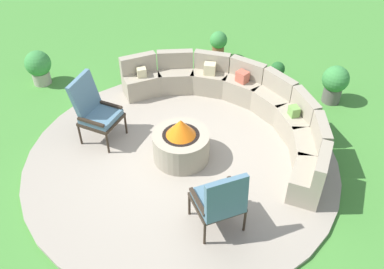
{
  "coord_description": "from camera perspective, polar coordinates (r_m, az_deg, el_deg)",
  "views": [
    {
      "loc": [
        4.32,
        -2.35,
        4.63
      ],
      "look_at": [
        0.0,
        0.2,
        0.45
      ],
      "focal_mm": 38.56,
      "sensor_mm": 36.0,
      "label": 1
    }
  ],
  "objects": [
    {
      "name": "ground_plane",
      "position": [
        6.75,
        -1.46,
        -3.49
      ],
      "size": [
        24.0,
        24.0,
        0.0
      ],
      "primitive_type": "plane",
      "color": "#478C38"
    },
    {
      "name": "patio_circle",
      "position": [
        6.73,
        -1.47,
        -3.3
      ],
      "size": [
        5.03,
        5.03,
        0.06
      ],
      "primitive_type": "cylinder",
      "color": "#9E9384",
      "rests_on": "ground_plane"
    },
    {
      "name": "fire_pit",
      "position": [
        6.52,
        -1.51,
        -1.21
      ],
      "size": [
        0.9,
        0.9,
        0.75
      ],
      "color": "#9E937F",
      "rests_on": "patio_circle"
    },
    {
      "name": "curved_stone_bench",
      "position": [
        7.39,
        6.59,
        4.23
      ],
      "size": [
        4.21,
        2.36,
        0.77
      ],
      "color": "#9E937F",
      "rests_on": "patio_circle"
    },
    {
      "name": "lounge_chair_front_left",
      "position": [
        6.92,
        -13.29,
        3.38
      ],
      "size": [
        0.82,
        0.85,
        1.18
      ],
      "rotation": [
        0.0,
        0.0,
        5.32
      ],
      "color": "#2D2319",
      "rests_on": "patio_circle"
    },
    {
      "name": "lounge_chair_front_right",
      "position": [
        5.36,
        3.94,
        -9.01
      ],
      "size": [
        0.68,
        0.69,
        1.03
      ],
      "rotation": [
        0.0,
        0.0,
        7.7
      ],
      "color": "#2D2319",
      "rests_on": "patio_circle"
    },
    {
      "name": "potted_plant_0",
      "position": [
        8.26,
        19.14,
        6.81
      ],
      "size": [
        0.5,
        0.5,
        0.75
      ],
      "color": "#605B56",
      "rests_on": "ground_plane"
    },
    {
      "name": "potted_plant_1",
      "position": [
        8.53,
        11.67,
        8.3
      ],
      "size": [
        0.29,
        0.29,
        0.53
      ],
      "color": "brown",
      "rests_on": "ground_plane"
    },
    {
      "name": "potted_plant_2",
      "position": [
        9.31,
        3.67,
        12.48
      ],
      "size": [
        0.38,
        0.38,
        0.64
      ],
      "color": "brown",
      "rests_on": "ground_plane"
    },
    {
      "name": "potted_plant_3",
      "position": [
        8.93,
        -20.46,
        8.86
      ],
      "size": [
        0.51,
        0.51,
        0.72
      ],
      "color": "#A89E8E",
      "rests_on": "ground_plane"
    }
  ]
}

